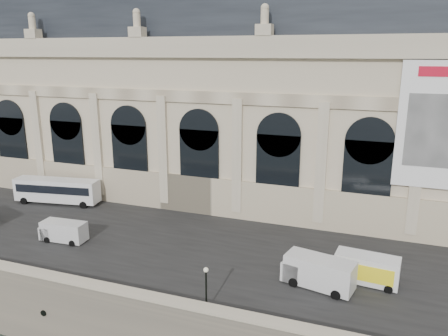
# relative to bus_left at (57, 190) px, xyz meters

# --- Properties ---
(quay) EXTENTS (160.00, 70.00, 6.00)m
(quay) POSITION_rel_bus_left_xyz_m (23.99, 16.17, -4.95)
(quay) COLOR gray
(quay) RESTS_ON ground
(street) EXTENTS (160.00, 24.00, 0.06)m
(street) POSITION_rel_bus_left_xyz_m (23.99, -4.83, -1.92)
(street) COLOR #2D2D2D
(street) RESTS_ON quay
(parapet) EXTENTS (160.00, 1.40, 1.21)m
(parapet) POSITION_rel_bus_left_xyz_m (23.99, -18.23, -1.33)
(parapet) COLOR gray
(parapet) RESTS_ON quay
(museum) EXTENTS (69.00, 18.70, 29.10)m
(museum) POSITION_rel_bus_left_xyz_m (18.01, 12.03, 11.78)
(museum) COLOR beige
(museum) RESTS_ON quay
(bus_left) EXTENTS (12.01, 4.27, 3.47)m
(bus_left) POSITION_rel_bus_left_xyz_m (0.00, 0.00, 0.00)
(bus_left) COLOR white
(bus_left) RESTS_ON quay
(van_b) EXTENTS (5.23, 2.39, 2.28)m
(van_b) POSITION_rel_bus_left_xyz_m (8.91, -9.87, -0.78)
(van_b) COLOR silver
(van_b) RESTS_ON quay
(van_c) EXTENTS (6.61, 3.61, 2.79)m
(van_c) POSITION_rel_bus_left_xyz_m (36.63, -10.02, -0.52)
(van_c) COLOR silver
(van_c) RESTS_ON quay
(box_truck) EXTENTS (6.81, 2.88, 2.67)m
(box_truck) POSITION_rel_bus_left_xyz_m (40.54, -7.82, -0.60)
(box_truck) COLOR white
(box_truck) RESTS_ON quay
(lamp_right) EXTENTS (0.40, 0.40, 3.94)m
(lamp_right) POSITION_rel_bus_left_xyz_m (29.07, -17.06, 0.01)
(lamp_right) COLOR black
(lamp_right) RESTS_ON quay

